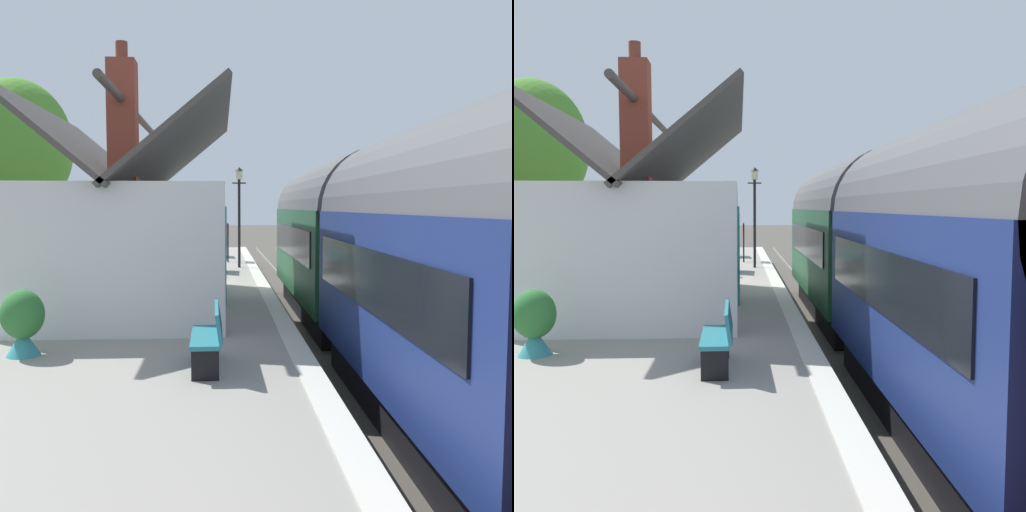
# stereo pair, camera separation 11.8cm
# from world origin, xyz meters

# --- Properties ---
(ground_plane) EXTENTS (160.00, 160.00, 0.00)m
(ground_plane) POSITION_xyz_m (0.00, 0.00, 0.00)
(ground_plane) COLOR #4C473F
(platform) EXTENTS (32.00, 5.45, 0.84)m
(platform) POSITION_xyz_m (0.00, 3.73, 0.42)
(platform) COLOR gray
(platform) RESTS_ON ground
(platform_edge_coping) EXTENTS (32.00, 0.36, 0.02)m
(platform_edge_coping) POSITION_xyz_m (0.00, 1.18, 0.84)
(platform_edge_coping) COLOR beige
(platform_edge_coping) RESTS_ON platform
(rail_near) EXTENTS (52.00, 0.08, 0.14)m
(rail_near) POSITION_xyz_m (0.00, -1.62, 0.07)
(rail_near) COLOR gray
(rail_near) RESTS_ON ground
(rail_far) EXTENTS (52.00, 0.08, 0.14)m
(rail_far) POSITION_xyz_m (0.00, -0.18, 0.07)
(rail_far) COLOR gray
(rail_far) RESTS_ON ground
(train) EXTENTS (24.78, 2.73, 4.32)m
(train) POSITION_xyz_m (-8.48, -0.90, 2.21)
(train) COLOR black
(train) RESTS_ON ground
(station_building) EXTENTS (7.55, 4.32, 5.52)m
(station_building) POSITION_xyz_m (-3.01, 4.34, 2.32)
(station_building) COLOR white
(station_building) RESTS_ON platform
(bench_platform_end) EXTENTS (1.42, 0.49, 0.88)m
(bench_platform_end) POSITION_xyz_m (3.68, 2.47, 1.31)
(bench_platform_end) COLOR #26727F
(bench_platform_end) RESTS_ON platform
(bench_by_lamp) EXTENTS (1.42, 0.49, 0.88)m
(bench_by_lamp) POSITION_xyz_m (9.85, 2.46, 1.31)
(bench_by_lamp) COLOR #26727F
(bench_by_lamp) RESTS_ON platform
(bench_mid_platform) EXTENTS (1.40, 0.44, 0.88)m
(bench_mid_platform) POSITION_xyz_m (-8.46, 2.54, 1.31)
(bench_mid_platform) COLOR #26727F
(bench_mid_platform) RESTS_ON platform
(planter_edge_near) EXTENTS (0.52, 0.52, 0.83)m
(planter_edge_near) POSITION_xyz_m (9.30, 3.88, 1.24)
(planter_edge_near) COLOR teal
(planter_edge_near) RESTS_ON platform
(planter_bench_right) EXTENTS (0.65, 0.65, 1.01)m
(planter_bench_right) POSITION_xyz_m (-7.56, 5.38, 1.36)
(planter_bench_right) COLOR teal
(planter_bench_right) RESTS_ON platform
(planter_edge_far) EXTENTS (0.56, 0.56, 0.88)m
(planter_edge_far) POSITION_xyz_m (2.45, 2.90, 1.32)
(planter_edge_far) COLOR teal
(planter_edge_far) RESTS_ON platform
(lamp_post_platform) EXTENTS (0.32, 0.50, 3.67)m
(lamp_post_platform) POSITION_xyz_m (5.19, 1.70, 3.40)
(lamp_post_platform) COLOR black
(lamp_post_platform) RESTS_ON platform
(station_sign_board) EXTENTS (0.96, 0.06, 1.57)m
(station_sign_board) POSITION_xyz_m (7.57, 2.09, 2.02)
(station_sign_board) COLOR black
(station_sign_board) RESTS_ON platform
(tree_mid_background) EXTENTS (3.61, 3.73, 7.39)m
(tree_mid_background) POSITION_xyz_m (4.25, 9.29, 5.09)
(tree_mid_background) COLOR #4C3828
(tree_mid_background) RESTS_ON ground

